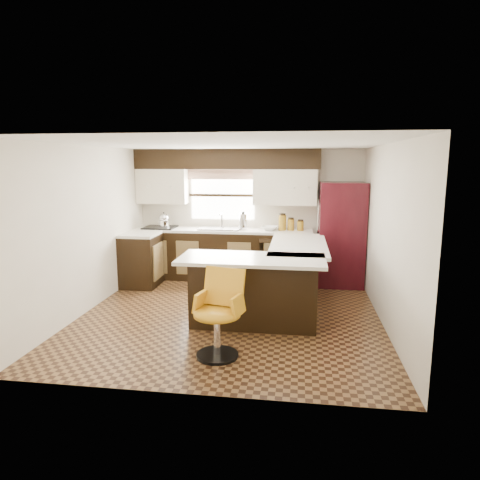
# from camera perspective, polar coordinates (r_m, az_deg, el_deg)

# --- Properties ---
(floor) EXTENTS (4.40, 4.40, 0.00)m
(floor) POSITION_cam_1_polar(r_m,az_deg,el_deg) (6.26, -1.28, -9.85)
(floor) COLOR #49301A
(floor) RESTS_ON ground
(ceiling) EXTENTS (4.40, 4.40, 0.00)m
(ceiling) POSITION_cam_1_polar(r_m,az_deg,el_deg) (5.89, -1.38, 12.68)
(ceiling) COLOR silver
(ceiling) RESTS_ON wall_back
(wall_back) EXTENTS (4.40, 0.00, 4.40)m
(wall_back) POSITION_cam_1_polar(r_m,az_deg,el_deg) (8.11, 1.19, 3.49)
(wall_back) COLOR beige
(wall_back) RESTS_ON floor
(wall_front) EXTENTS (4.40, 0.00, 4.40)m
(wall_front) POSITION_cam_1_polar(r_m,az_deg,el_deg) (3.84, -6.66, -4.08)
(wall_front) COLOR beige
(wall_front) RESTS_ON floor
(wall_left) EXTENTS (0.00, 4.40, 4.40)m
(wall_left) POSITION_cam_1_polar(r_m,az_deg,el_deg) (6.63, -19.56, 1.40)
(wall_left) COLOR beige
(wall_left) RESTS_ON floor
(wall_right) EXTENTS (0.00, 4.40, 4.40)m
(wall_right) POSITION_cam_1_polar(r_m,az_deg,el_deg) (5.99, 18.92, 0.56)
(wall_right) COLOR beige
(wall_right) RESTS_ON floor
(base_cab_back) EXTENTS (3.30, 0.60, 0.90)m
(base_cab_back) POSITION_cam_1_polar(r_m,az_deg,el_deg) (8.01, -2.28, -2.04)
(base_cab_back) COLOR black
(base_cab_back) RESTS_ON floor
(base_cab_left) EXTENTS (0.60, 0.70, 0.90)m
(base_cab_left) POSITION_cam_1_polar(r_m,az_deg,el_deg) (7.76, -13.02, -2.70)
(base_cab_left) COLOR black
(base_cab_left) RESTS_ON floor
(counter_back) EXTENTS (3.30, 0.60, 0.04)m
(counter_back) POSITION_cam_1_polar(r_m,az_deg,el_deg) (7.92, -2.31, 1.30)
(counter_back) COLOR silver
(counter_back) RESTS_ON base_cab_back
(counter_left) EXTENTS (0.60, 0.70, 0.04)m
(counter_left) POSITION_cam_1_polar(r_m,az_deg,el_deg) (7.67, -13.16, 0.75)
(counter_left) COLOR silver
(counter_left) RESTS_ON base_cab_left
(soffit) EXTENTS (3.40, 0.35, 0.36)m
(soffit) POSITION_cam_1_polar(r_m,az_deg,el_deg) (7.94, -1.85, 10.72)
(soffit) COLOR black
(soffit) RESTS_ON wall_back
(upper_cab_left) EXTENTS (0.94, 0.35, 0.64)m
(upper_cab_left) POSITION_cam_1_polar(r_m,az_deg,el_deg) (8.25, -10.27, 7.07)
(upper_cab_left) COLOR beige
(upper_cab_left) RESTS_ON wall_back
(upper_cab_right) EXTENTS (1.14, 0.35, 0.64)m
(upper_cab_right) POSITION_cam_1_polar(r_m,az_deg,el_deg) (7.84, 6.03, 7.02)
(upper_cab_right) COLOR beige
(upper_cab_right) RESTS_ON wall_back
(window_pane) EXTENTS (1.20, 0.02, 0.90)m
(window_pane) POSITION_cam_1_polar(r_m,az_deg,el_deg) (8.14, -2.33, 5.98)
(window_pane) COLOR white
(window_pane) RESTS_ON wall_back
(valance) EXTENTS (1.30, 0.06, 0.18)m
(valance) POSITION_cam_1_polar(r_m,az_deg,el_deg) (8.08, -2.40, 8.72)
(valance) COLOR #D19B93
(valance) RESTS_ON wall_back
(sink) EXTENTS (0.75, 0.45, 0.03)m
(sink) POSITION_cam_1_polar(r_m,az_deg,el_deg) (7.91, -2.69, 1.56)
(sink) COLOR #B2B2B7
(sink) RESTS_ON counter_back
(dishwasher) EXTENTS (0.58, 0.03, 0.78)m
(dishwasher) POSITION_cam_1_polar(r_m,az_deg,el_deg) (7.62, 4.76, -2.85)
(dishwasher) COLOR black
(dishwasher) RESTS_ON floor
(cooktop) EXTENTS (0.58, 0.50, 0.02)m
(cooktop) POSITION_cam_1_polar(r_m,az_deg,el_deg) (8.20, -10.62, 1.68)
(cooktop) COLOR black
(cooktop) RESTS_ON counter_back
(peninsula_long) EXTENTS (0.60, 1.95, 0.90)m
(peninsula_long) POSITION_cam_1_polar(r_m,az_deg,el_deg) (6.65, 7.29, -4.67)
(peninsula_long) COLOR black
(peninsula_long) RESTS_ON floor
(peninsula_return) EXTENTS (1.65, 0.60, 0.90)m
(peninsula_return) POSITION_cam_1_polar(r_m,az_deg,el_deg) (5.74, 1.86, -6.99)
(peninsula_return) COLOR black
(peninsula_return) RESTS_ON floor
(counter_pen_long) EXTENTS (0.84, 1.95, 0.04)m
(counter_pen_long) POSITION_cam_1_polar(r_m,az_deg,el_deg) (6.54, 7.82, -0.67)
(counter_pen_long) COLOR silver
(counter_pen_long) RESTS_ON peninsula_long
(counter_pen_return) EXTENTS (1.89, 0.84, 0.04)m
(counter_pen_return) POSITION_cam_1_polar(r_m,az_deg,el_deg) (5.53, 1.58, -2.57)
(counter_pen_return) COLOR silver
(counter_pen_return) RESTS_ON peninsula_return
(refrigerator) EXTENTS (0.78, 0.75, 1.82)m
(refrigerator) POSITION_cam_1_polar(r_m,az_deg,el_deg) (7.77, 13.33, 0.77)
(refrigerator) COLOR #36080F
(refrigerator) RESTS_ON floor
(bar_chair) EXTENTS (0.63, 0.63, 0.98)m
(bar_chair) POSITION_cam_1_polar(r_m,az_deg,el_deg) (4.81, -3.08, -9.94)
(bar_chair) COLOR orange
(bar_chair) RESTS_ON floor
(kettle) EXTENTS (0.20, 0.20, 0.27)m
(kettle) POSITION_cam_1_polar(r_m,az_deg,el_deg) (8.15, -10.12, 2.71)
(kettle) COLOR silver
(kettle) RESTS_ON cooktop
(percolator) EXTENTS (0.14, 0.14, 0.30)m
(percolator) POSITION_cam_1_polar(r_m,az_deg,el_deg) (7.84, 0.42, 2.47)
(percolator) COLOR silver
(percolator) RESTS_ON counter_back
(mixing_bowl) EXTENTS (0.36, 0.36, 0.07)m
(mixing_bowl) POSITION_cam_1_polar(r_m,az_deg,el_deg) (7.81, 4.00, 1.59)
(mixing_bowl) COLOR white
(mixing_bowl) RESTS_ON counter_back
(canister_large) EXTENTS (0.14, 0.14, 0.28)m
(canister_large) POSITION_cam_1_polar(r_m,az_deg,el_deg) (7.80, 5.65, 2.31)
(canister_large) COLOR olive
(canister_large) RESTS_ON counter_back
(canister_med) EXTENTS (0.12, 0.12, 0.20)m
(canister_med) POSITION_cam_1_polar(r_m,az_deg,el_deg) (7.80, 6.79, 2.02)
(canister_med) COLOR olive
(canister_med) RESTS_ON counter_back
(canister_small) EXTENTS (0.12, 0.12, 0.17)m
(canister_small) POSITION_cam_1_polar(r_m,az_deg,el_deg) (7.80, 8.06, 1.87)
(canister_small) COLOR olive
(canister_small) RESTS_ON counter_back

